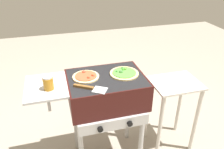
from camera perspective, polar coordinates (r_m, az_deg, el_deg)
The scene contains 6 objects.
grill at distance 1.92m, azimuth -1.81°, elevation -4.59°, with size 0.96×0.53×0.90m.
pizza_pepperoni at distance 1.86m, azimuth -6.60°, elevation -0.47°, with size 0.22×0.22×0.04m.
pizza_veggie at distance 1.90m, azimuth 3.07°, elevation 0.39°, with size 0.24×0.24×0.04m.
sauce_jar at distance 1.74m, azimuth -15.82°, elevation -2.06°, with size 0.08×0.08×0.11m.
spatula at distance 1.71m, azimuth -5.51°, elevation -3.44°, with size 0.25×0.19×0.02m.
prep_table at distance 2.27m, azimuth 15.08°, elevation -6.52°, with size 0.44×0.36×0.75m.
Camera 1 is at (-0.38, -1.57, 1.81)m, focal length 36.20 mm.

